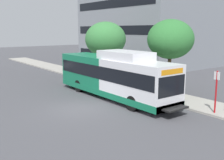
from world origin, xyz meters
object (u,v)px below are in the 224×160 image
object	(u,v)px
transit_bus	(113,76)
street_tree_mid_block	(106,39)
bus_stop_sign_pole	(216,89)
street_tree_near_stop	(170,39)

from	to	relation	value
transit_bus	street_tree_mid_block	bearing A→B (deg)	58.12
transit_bus	bus_stop_sign_pole	size ratio (longest dim) A/B	4.71
bus_stop_sign_pole	street_tree_mid_block	bearing A→B (deg)	81.48
transit_bus	street_tree_near_stop	bearing A→B (deg)	-24.93
transit_bus	street_tree_mid_block	world-z (taller)	street_tree_mid_block
street_tree_near_stop	street_tree_mid_block	xyz separation A→B (m)	(0.33, 9.08, -0.25)
bus_stop_sign_pole	transit_bus	bearing A→B (deg)	107.75
street_tree_near_stop	street_tree_mid_block	size ratio (longest dim) A/B	1.00
bus_stop_sign_pole	street_tree_near_stop	size ratio (longest dim) A/B	0.45
bus_stop_sign_pole	street_tree_mid_block	xyz separation A→B (m)	(2.15, 14.36, 2.51)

